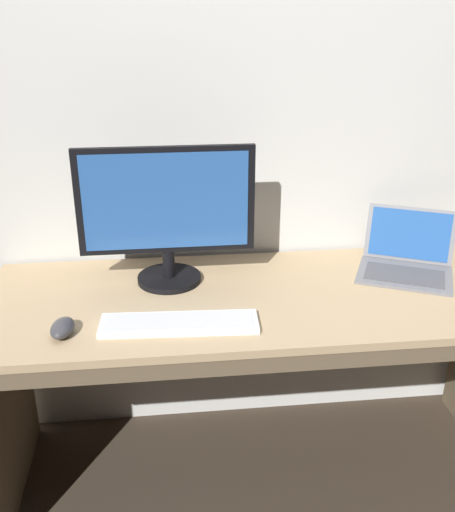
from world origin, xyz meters
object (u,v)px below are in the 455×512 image
laptop_space_gray (407,259)px  computer_mouse (62,328)px  wired_keyboard (179,323)px  external_monitor (167,215)px

laptop_space_gray → computer_mouse: laptop_space_gray is taller
laptop_space_gray → computer_mouse: (-1.15, -0.31, -0.02)m
computer_mouse → laptop_space_gray: bearing=22.8°
laptop_space_gray → wired_keyboard: size_ratio=0.87×
laptop_space_gray → external_monitor: bearing=-179.8°
laptop_space_gray → external_monitor: (-0.84, -0.00, 0.20)m
laptop_space_gray → wired_keyboard: bearing=-159.5°
laptop_space_gray → computer_mouse: 1.19m
external_monitor → computer_mouse: 0.49m
computer_mouse → wired_keyboard: bearing=9.0°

